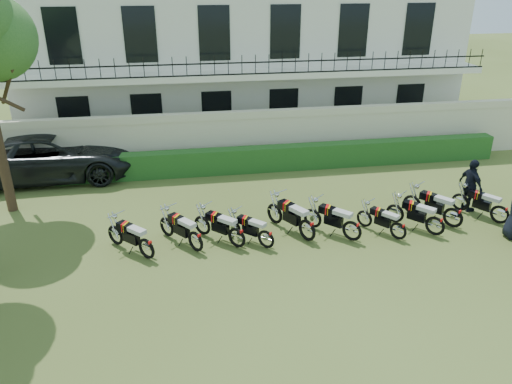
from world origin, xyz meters
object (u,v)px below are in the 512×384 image
Objects in this scene: motorcycle_0 at (146,244)px; motorcycle_5 at (352,226)px; motorcycle_8 at (454,213)px; motorcycle_4 at (307,225)px; motorcycle_6 at (399,227)px; motorcycle_7 at (436,221)px; motorcycle_9 at (501,210)px; motorcycle_1 at (195,237)px; motorcycle_2 at (237,233)px; suv at (52,156)px; motorcycle_3 at (266,235)px; officer_5 at (471,186)px.

motorcycle_0 is 6.03m from motorcycle_5.
motorcycle_4 is at bearing 144.23° from motorcycle_8.
motorcycle_7 reaches higher than motorcycle_6.
motorcycle_0 is at bearing 147.26° from motorcycle_9.
motorcycle_4 reaches higher than motorcycle_8.
motorcycle_1 is at bearing 150.88° from motorcycle_4.
motorcycle_2 is 0.22× the size of suv.
motorcycle_8 is (9.46, 0.32, 0.03)m from motorcycle_0.
motorcycle_5 is 5.06m from motorcycle_9.
motorcycle_0 is at bearing -153.49° from suv.
motorcycle_5 is at bearing -39.57° from motorcycle_1.
motorcycle_0 is 0.94× the size of motorcycle_7.
motorcycle_3 is 7.67m from motorcycle_9.
suv is (-7.20, 6.78, 0.45)m from motorcycle_3.
motorcycle_9 is at bearing -165.28° from officer_5.
motorcycle_0 reaches higher than motorcycle_6.
suv reaches higher than motorcycle_0.
motorcycle_8 is at bearing -29.62° from motorcycle_4.
motorcycle_3 is at bearing -135.82° from suv.
motorcycle_9 is 1.27m from officer_5.
suv is at bearing 111.38° from motorcycle_6.
motorcycle_3 is at bearing 146.21° from motorcycle_8.
officer_5 is at bearing -11.02° from motorcycle_6.
motorcycle_2 is at bearing 90.90° from officer_5.
motorcycle_1 reaches higher than motorcycle_6.
motorcycle_7 reaches higher than motorcycle_9.
motorcycle_0 reaches higher than motorcycle_3.
motorcycle_1 and motorcycle_2 have the same top height.
officer_5 reaches higher than suv.
motorcycle_4 is at bearing -43.56° from motorcycle_2.
motorcycle_8 is at bearing 145.52° from motorcycle_9.
motorcycle_1 is at bearing 140.23° from motorcycle_6.
motorcycle_1 reaches higher than motorcycle_7.
officer_5 is (1.97, 1.49, 0.42)m from motorcycle_7.
motorcycle_3 is (3.42, 0.03, -0.04)m from motorcycle_0.
motorcycle_6 is at bearing -38.27° from motorcycle_4.
motorcycle_2 is at bearing 139.25° from motorcycle_6.
motorcycle_8 reaches higher than motorcycle_6.
motorcycle_7 is at bearing -46.54° from motorcycle_3.
motorcycle_1 is at bearing 138.41° from motorcycle_7.
suv is (-3.78, 6.81, 0.41)m from motorcycle_0.
motorcycle_5 is (4.65, -0.15, 0.01)m from motorcycle_1.
motorcycle_0 is at bearing 89.91° from officer_5.
motorcycle_8 reaches higher than motorcycle_9.
officer_5 is (9.24, 1.24, 0.42)m from motorcycle_1.
motorcycle_1 is at bearing -36.71° from motorcycle_0.
motorcycle_9 is (11.08, 0.32, -0.01)m from motorcycle_0.
motorcycle_1 reaches higher than motorcycle_3.
motorcycle_6 is 0.93× the size of motorcycle_7.
motorcycle_6 is at bearing 108.17° from officer_5.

